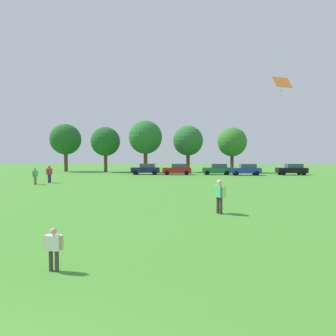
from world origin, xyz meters
name	(u,v)px	position (x,y,z in m)	size (l,w,h in m)	color
ground_plane	(162,181)	(0.00, 30.00, 0.00)	(160.00, 160.00, 0.00)	#42842D
child_kite_flyer	(54,245)	(-0.44, 4.48, 0.60)	(0.48, 0.21, 1.02)	#3F3833
adult_bystander	(219,193)	(4.22, 11.69, 0.96)	(0.51, 0.69, 1.61)	#3F3833
bystander_near_trees	(35,175)	(-11.98, 25.26, 0.96)	(0.30, 0.77, 1.61)	#8C7259
bystander_midfield	(49,173)	(-11.55, 27.33, 1.07)	(0.43, 0.85, 1.80)	navy
kite	(282,83)	(8.03, 14.83, 6.82)	(1.16, 0.81, 1.08)	orange
parked_car_navy_0	(146,169)	(-3.47, 42.24, 0.86)	(4.30, 2.02, 1.68)	#141E4C
parked_car_red_1	(177,169)	(1.37, 41.99, 0.86)	(4.30, 2.02, 1.68)	red
parked_car_green_2	(217,169)	(7.39, 42.41, 0.86)	(4.30, 2.02, 1.68)	#196B38
parked_car_blue_3	(246,169)	(11.54, 41.50, 0.86)	(4.30, 2.02, 1.68)	#1E38AD
parked_car_black_4	(292,169)	(18.55, 42.52, 0.86)	(4.30, 2.02, 1.68)	black
tree_far_left	(66,139)	(-19.59, 50.58, 5.94)	(5.65, 5.65, 8.80)	brown
tree_left	(105,142)	(-11.74, 49.27, 5.46)	(5.19, 5.19, 8.09)	brown
tree_center	(145,137)	(-4.41, 48.47, 6.11)	(5.81, 5.81, 9.06)	brown
tree_right	(188,141)	(3.02, 49.57, 5.56)	(5.29, 5.29, 8.24)	brown
tree_far_right	(232,142)	(10.65, 49.09, 5.29)	(5.03, 5.03, 7.84)	brown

